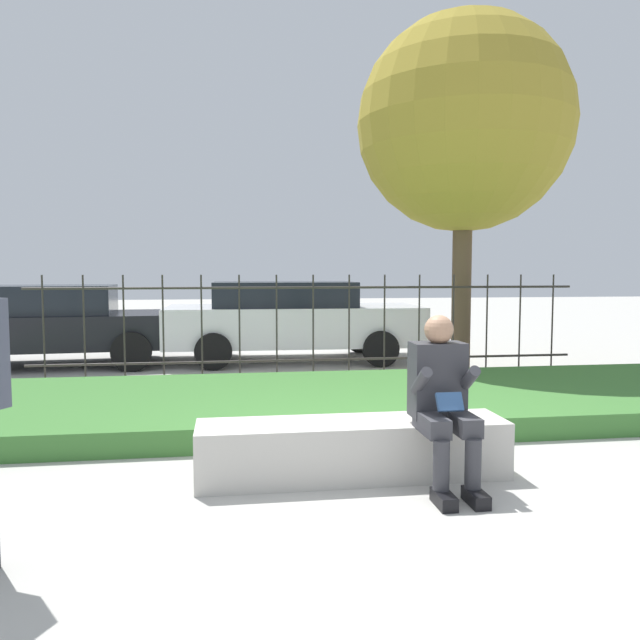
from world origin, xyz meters
name	(u,v)px	position (x,y,z in m)	size (l,w,h in m)	color
ground_plane	(387,475)	(0.00, 0.00, 0.00)	(60.00, 60.00, 0.00)	#B2AFA8
stone_bench	(353,452)	(-0.26, 0.00, 0.19)	(2.30, 0.53, 0.42)	beige
person_seated_reader	(442,395)	(0.32, -0.30, 0.66)	(0.42, 0.73, 1.22)	black
grass_berm	(338,402)	(0.00, 2.12, 0.11)	(9.63, 2.85, 0.22)	#3D7533
iron_fence	(313,326)	(0.00, 4.08, 0.78)	(7.63, 0.03, 1.49)	#332D28
car_parked_left	(45,323)	(-4.09, 6.06, 0.70)	(4.43, 2.14, 1.31)	black
car_parked_center	(291,319)	(-0.10, 6.12, 0.72)	(4.31, 2.01, 1.35)	silver
tree_behind_fence	(464,125)	(2.34, 4.57, 3.70)	(3.18, 3.18, 5.31)	brown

